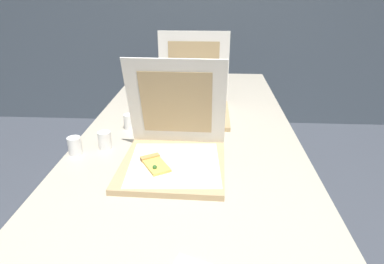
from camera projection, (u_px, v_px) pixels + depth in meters
name	position (u px, v px, depth m)	size (l,w,h in m)	color
table	(190.00, 138.00, 1.57)	(0.97, 2.14, 0.76)	#BCB29E
pizza_box_front	(173.00, 151.00, 1.23)	(0.39, 0.39, 0.39)	tan
pizza_box_middle	(192.00, 103.00, 1.72)	(0.38, 0.38, 0.40)	tan
cup_white_near_center	(105.00, 140.00, 1.36)	(0.05, 0.05, 0.07)	white
cup_white_mid	(129.00, 122.00, 1.54)	(0.05, 0.05, 0.07)	white
cup_white_near_left	(75.00, 146.00, 1.31)	(0.05, 0.05, 0.07)	white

